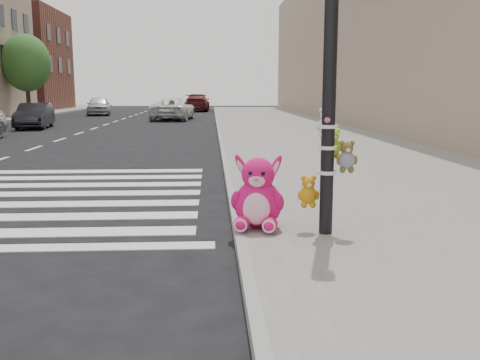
{
  "coord_description": "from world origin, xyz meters",
  "views": [
    {
      "loc": [
        1.22,
        -4.47,
        1.87
      ],
      "look_at": [
        1.57,
        2.14,
        0.75
      ],
      "focal_mm": 40.0,
      "sensor_mm": 36.0,
      "label": 1
    }
  ],
  "objects_px": {
    "red_teddy": "(264,214)",
    "car_white_near": "(173,109)",
    "pink_bunny": "(258,198)",
    "car_dark_far": "(34,116)",
    "signal_pole": "(329,98)"
  },
  "relations": [
    {
      "from": "red_teddy",
      "to": "car_white_near",
      "type": "height_order",
      "value": "car_white_near"
    },
    {
      "from": "pink_bunny",
      "to": "car_dark_far",
      "type": "height_order",
      "value": "car_dark_far"
    },
    {
      "from": "pink_bunny",
      "to": "red_teddy",
      "type": "height_order",
      "value": "pink_bunny"
    },
    {
      "from": "signal_pole",
      "to": "car_white_near",
      "type": "xyz_separation_m",
      "value": [
        -3.77,
        27.56,
        -1.1
      ]
    },
    {
      "from": "signal_pole",
      "to": "red_teddy",
      "type": "xyz_separation_m",
      "value": [
        -0.69,
        0.58,
        -1.53
      ]
    },
    {
      "from": "pink_bunny",
      "to": "car_dark_far",
      "type": "xyz_separation_m",
      "value": [
        -9.2,
        20.16,
        0.09
      ]
    },
    {
      "from": "car_dark_far",
      "to": "car_white_near",
      "type": "bearing_deg",
      "value": 42.12
    },
    {
      "from": "pink_bunny",
      "to": "car_dark_far",
      "type": "bearing_deg",
      "value": 125.65
    },
    {
      "from": "signal_pole",
      "to": "car_dark_far",
      "type": "height_order",
      "value": "signal_pole"
    },
    {
      "from": "pink_bunny",
      "to": "red_teddy",
      "type": "distance_m",
      "value": 0.43
    },
    {
      "from": "signal_pole",
      "to": "red_teddy",
      "type": "bearing_deg",
      "value": 140.01
    },
    {
      "from": "signal_pole",
      "to": "red_teddy",
      "type": "height_order",
      "value": "signal_pole"
    },
    {
      "from": "red_teddy",
      "to": "pink_bunny",
      "type": "bearing_deg",
      "value": -109.13
    },
    {
      "from": "signal_pole",
      "to": "car_white_near",
      "type": "distance_m",
      "value": 27.84
    },
    {
      "from": "signal_pole",
      "to": "pink_bunny",
      "type": "height_order",
      "value": "signal_pole"
    }
  ]
}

